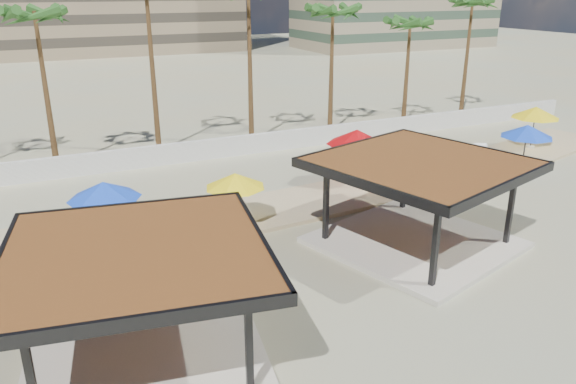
# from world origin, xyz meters

# --- Properties ---
(ground) EXTENTS (200.00, 200.00, 0.00)m
(ground) POSITION_xyz_m (0.00, 0.00, 0.00)
(ground) COLOR tan
(ground) RESTS_ON ground
(promenade) EXTENTS (44.45, 7.97, 0.24)m
(promenade) POSITION_xyz_m (2.00, 7.67, 0.06)
(promenade) COLOR #C6B284
(promenade) RESTS_ON ground
(boundary_wall) EXTENTS (56.00, 0.30, 1.20)m
(boundary_wall) POSITION_xyz_m (0.00, 16.00, 0.60)
(boundary_wall) COLOR silver
(boundary_wall) RESTS_ON ground
(pavilion_central) EXTENTS (8.64, 8.64, 3.53)m
(pavilion_central) POSITION_xyz_m (3.05, 1.19, 2.10)
(pavilion_central) COLOR beige
(pavilion_central) RESTS_ON ground
(pavilion_west) EXTENTS (7.69, 7.69, 3.39)m
(pavilion_west) POSITION_xyz_m (-8.15, -1.52, 2.02)
(pavilion_west) COLOR beige
(pavilion_west) RESTS_ON ground
(umbrella_b) EXTENTS (2.71, 2.71, 2.26)m
(umbrella_b) POSITION_xyz_m (-2.76, 5.80, 2.12)
(umbrella_b) COLOR beige
(umbrella_b) RESTS_ON promenade
(umbrella_c) EXTENTS (3.92, 3.92, 2.76)m
(umbrella_c) POSITION_xyz_m (4.69, 8.32, 2.55)
(umbrella_c) COLOR beige
(umbrella_c) RESTS_ON promenade
(umbrella_d) EXTENTS (3.57, 3.57, 2.49)m
(umbrella_d) POSITION_xyz_m (14.15, 6.20, 2.32)
(umbrella_d) COLOR beige
(umbrella_d) RESTS_ON promenade
(umbrella_e) EXTENTS (3.52, 3.52, 2.57)m
(umbrella_e) POSITION_xyz_m (18.09, 9.20, 2.39)
(umbrella_e) COLOR beige
(umbrella_e) RESTS_ON promenade
(umbrella_f) EXTENTS (3.09, 3.09, 2.50)m
(umbrella_f) POSITION_xyz_m (-7.91, 6.27, 2.33)
(umbrella_f) COLOR beige
(umbrella_f) RESTS_ON promenade
(lounger_a) EXTENTS (1.01, 2.20, 0.80)m
(lounger_a) POSITION_xyz_m (-4.42, 5.85, 0.37)
(lounger_a) COLOR white
(lounger_a) RESTS_ON promenade
(lounger_b) EXTENTS (1.29, 2.33, 0.84)m
(lounger_b) POSITION_xyz_m (9.97, 5.85, 0.38)
(lounger_b) COLOR white
(lounger_b) RESTS_ON promenade
(lounger_c) EXTENTS (1.70, 2.20, 0.82)m
(lounger_c) POSITION_xyz_m (9.24, 5.84, 0.38)
(lounger_c) COLOR white
(lounger_c) RESTS_ON promenade
(lounger_d) EXTENTS (1.80, 2.45, 0.90)m
(lounger_d) POSITION_xyz_m (12.99, 7.85, 0.40)
(lounger_d) COLOR white
(lounger_d) RESTS_ON promenade
(palm_c) EXTENTS (3.00, 3.00, 9.13)m
(palm_c) POSITION_xyz_m (-9.00, 18.10, 7.97)
(palm_c) COLOR brown
(palm_c) RESTS_ON ground
(palm_f) EXTENTS (3.00, 3.00, 8.95)m
(palm_f) POSITION_xyz_m (9.00, 18.60, 7.80)
(palm_f) COLOR brown
(palm_f) RESTS_ON ground
(palm_g) EXTENTS (3.00, 3.00, 8.05)m
(palm_g) POSITION_xyz_m (15.00, 18.20, 6.95)
(palm_g) COLOR brown
(palm_g) RESTS_ON ground
(palm_h) EXTENTS (3.00, 3.00, 9.40)m
(palm_h) POSITION_xyz_m (21.00, 18.80, 8.23)
(palm_h) COLOR brown
(palm_h) RESTS_ON ground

